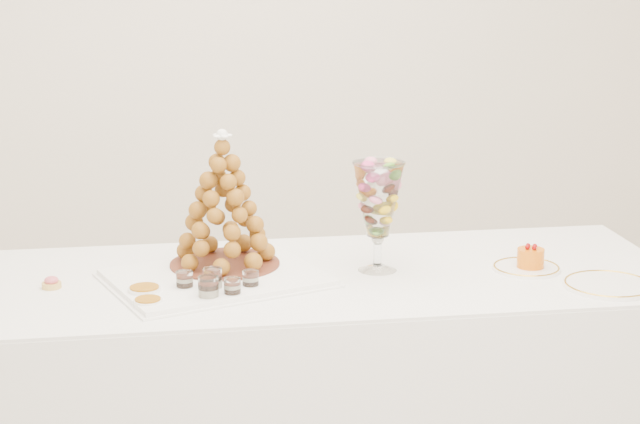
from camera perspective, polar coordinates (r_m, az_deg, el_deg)
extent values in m
cube|color=white|center=(4.96, -4.38, 9.92)|extent=(4.50, 0.04, 2.80)
cube|color=white|center=(3.38, 0.67, -9.83)|extent=(2.13, 0.93, 0.78)
cube|color=white|center=(3.24, 0.69, -3.40)|extent=(2.12, 0.93, 0.01)
cube|color=white|center=(3.18, -5.54, -3.52)|extent=(0.70, 0.60, 0.02)
cylinder|color=white|center=(3.28, 3.08, -2.95)|extent=(0.12, 0.12, 0.02)
cylinder|color=white|center=(3.26, 3.09, -2.10)|extent=(0.02, 0.02, 0.08)
sphere|color=white|center=(3.25, 3.10, -1.42)|extent=(0.04, 0.04, 0.04)
cylinder|color=white|center=(3.34, 10.94, -2.96)|extent=(0.21, 0.21, 0.01)
cylinder|color=white|center=(3.23, 15.14, -3.79)|extent=(0.26, 0.26, 0.01)
cylinder|color=tan|center=(3.20, -14.12, -3.80)|extent=(0.06, 0.06, 0.02)
ellipsoid|color=#C5515E|center=(3.20, -14.14, -3.56)|extent=(0.04, 0.04, 0.02)
cylinder|color=white|center=(3.08, -7.23, -3.74)|extent=(0.06, 0.06, 0.07)
cylinder|color=white|center=(3.06, -5.75, -3.69)|extent=(0.07, 0.07, 0.08)
cylinder|color=white|center=(3.07, -3.72, -3.70)|extent=(0.06, 0.06, 0.06)
cylinder|color=white|center=(2.99, -5.97, -4.15)|extent=(0.06, 0.06, 0.08)
cylinder|color=white|center=(3.01, -4.70, -4.12)|extent=(0.05, 0.05, 0.06)
cylinder|color=white|center=(3.06, -9.34, -4.26)|extent=(0.09, 0.09, 0.03)
cylinder|color=white|center=(2.97, -9.16, -4.87)|extent=(0.08, 0.08, 0.02)
cylinder|color=#622B19|center=(3.27, -5.10, -2.76)|extent=(0.33, 0.33, 0.01)
cone|color=brown|center=(3.22, -5.17, 0.72)|extent=(0.29, 0.29, 0.40)
sphere|color=white|center=(3.18, -5.25, 4.04)|extent=(0.04, 0.04, 0.04)
cylinder|color=orange|center=(3.33, 11.17, -2.42)|extent=(0.08, 0.08, 0.06)
sphere|color=#810405|center=(3.33, 11.39, -1.79)|extent=(0.01, 0.01, 0.01)
sphere|color=#810405|center=(3.33, 11.04, -1.76)|extent=(0.01, 0.01, 0.01)
sphere|color=#810405|center=(3.31, 11.00, -1.86)|extent=(0.01, 0.01, 0.01)
sphere|color=#810405|center=(3.31, 11.36, -1.88)|extent=(0.01, 0.01, 0.01)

